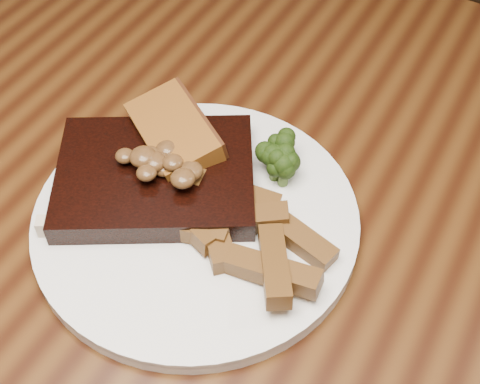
{
  "coord_description": "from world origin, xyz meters",
  "views": [
    {
      "loc": [
        0.19,
        -0.37,
        1.26
      ],
      "look_at": [
        -0.0,
        -0.01,
        0.78
      ],
      "focal_mm": 50.0,
      "sensor_mm": 36.0,
      "label": 1
    }
  ],
  "objects_px": {
    "plate": "(196,221)",
    "steak": "(156,178)",
    "dining_table": "(246,259)",
    "chair_far": "(467,103)",
    "garlic_bread": "(175,146)",
    "potato_wedges": "(241,236)"
  },
  "relations": [
    {
      "from": "chair_far",
      "to": "garlic_bread",
      "type": "relative_size",
      "value": 7.9
    },
    {
      "from": "steak",
      "to": "garlic_bread",
      "type": "xyz_separation_m",
      "value": [
        -0.01,
        0.05,
        -0.0
      ]
    },
    {
      "from": "garlic_bread",
      "to": "chair_far",
      "type": "bearing_deg",
      "value": 103.61
    },
    {
      "from": "dining_table",
      "to": "chair_far",
      "type": "height_order",
      "value": "chair_far"
    },
    {
      "from": "dining_table",
      "to": "garlic_bread",
      "type": "xyz_separation_m",
      "value": [
        -0.09,
        0.02,
        0.12
      ]
    },
    {
      "from": "steak",
      "to": "potato_wedges",
      "type": "height_order",
      "value": "steak"
    },
    {
      "from": "plate",
      "to": "garlic_bread",
      "type": "xyz_separation_m",
      "value": [
        -0.06,
        0.06,
        0.02
      ]
    },
    {
      "from": "plate",
      "to": "dining_table",
      "type": "bearing_deg",
      "value": 55.13
    },
    {
      "from": "garlic_bread",
      "to": "dining_table",
      "type": "bearing_deg",
      "value": 24.17
    },
    {
      "from": "potato_wedges",
      "to": "chair_far",
      "type": "bearing_deg",
      "value": 81.22
    },
    {
      "from": "chair_far",
      "to": "steak",
      "type": "distance_m",
      "value": 0.72
    },
    {
      "from": "plate",
      "to": "garlic_bread",
      "type": "bearing_deg",
      "value": 135.34
    },
    {
      "from": "dining_table",
      "to": "chair_far",
      "type": "relative_size",
      "value": 1.85
    },
    {
      "from": "chair_far",
      "to": "plate",
      "type": "bearing_deg",
      "value": 89.86
    },
    {
      "from": "dining_table",
      "to": "potato_wedges",
      "type": "bearing_deg",
      "value": -66.45
    },
    {
      "from": "chair_far",
      "to": "garlic_bread",
      "type": "bearing_deg",
      "value": 82.99
    },
    {
      "from": "garlic_bread",
      "to": "potato_wedges",
      "type": "xyz_separation_m",
      "value": [
        0.11,
        -0.07,
        0.0
      ]
    },
    {
      "from": "chair_far",
      "to": "plate",
      "type": "height_order",
      "value": "chair_far"
    },
    {
      "from": "plate",
      "to": "potato_wedges",
      "type": "xyz_separation_m",
      "value": [
        0.05,
        -0.01,
        0.02
      ]
    },
    {
      "from": "garlic_bread",
      "to": "potato_wedges",
      "type": "relative_size",
      "value": 1.01
    },
    {
      "from": "plate",
      "to": "steak",
      "type": "height_order",
      "value": "steak"
    },
    {
      "from": "dining_table",
      "to": "steak",
      "type": "distance_m",
      "value": 0.15
    }
  ]
}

